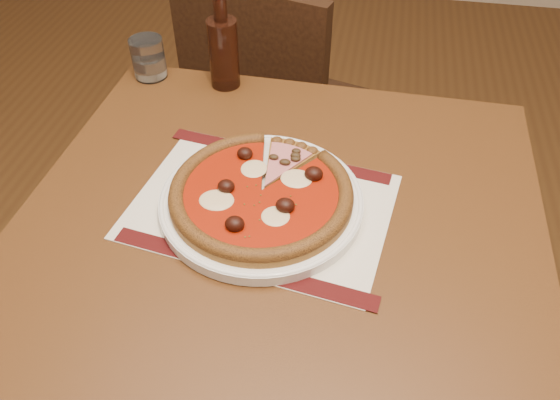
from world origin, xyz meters
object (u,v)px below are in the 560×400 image
object	(u,v)px
table	(278,266)
chair_far	(269,104)
pizza	(261,192)
plate	(261,201)
bottle	(223,50)
water_glass	(148,58)

from	to	relation	value
table	chair_far	bearing A→B (deg)	102.81
chair_far	pizza	size ratio (longest dim) A/B	3.03
plate	bottle	size ratio (longest dim) A/B	1.60
water_glass	bottle	bearing A→B (deg)	-0.94
chair_far	bottle	bearing A→B (deg)	102.44
table	pizza	size ratio (longest dim) A/B	2.89
water_glass	bottle	world-z (taller)	bottle
table	chair_far	world-z (taller)	chair_far
table	plate	size ratio (longest dim) A/B	2.59
table	water_glass	size ratio (longest dim) A/B	9.98
bottle	table	bearing A→B (deg)	-64.10
water_glass	bottle	xyz separation A→B (m)	(0.16, -0.00, 0.04)
plate	pizza	world-z (taller)	pizza
pizza	water_glass	size ratio (longest dim) A/B	3.46
table	plate	distance (m)	0.12
chair_far	bottle	xyz separation A→B (m)	(-0.02, -0.33, 0.34)
pizza	chair_far	bearing A→B (deg)	100.80
table	bottle	distance (m)	0.44
water_glass	bottle	distance (m)	0.16
pizza	water_glass	distance (m)	0.45
chair_far	plate	distance (m)	0.73
chair_far	bottle	distance (m)	0.47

